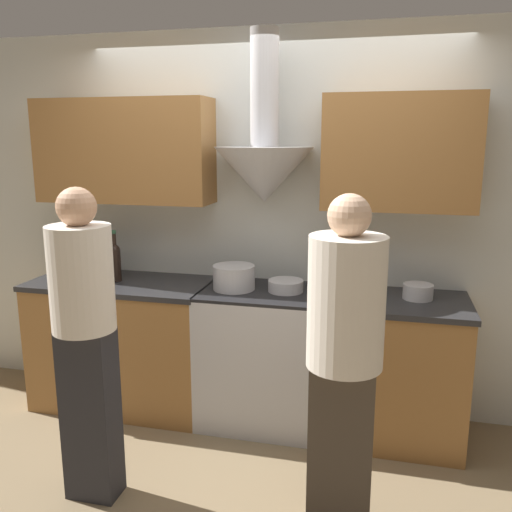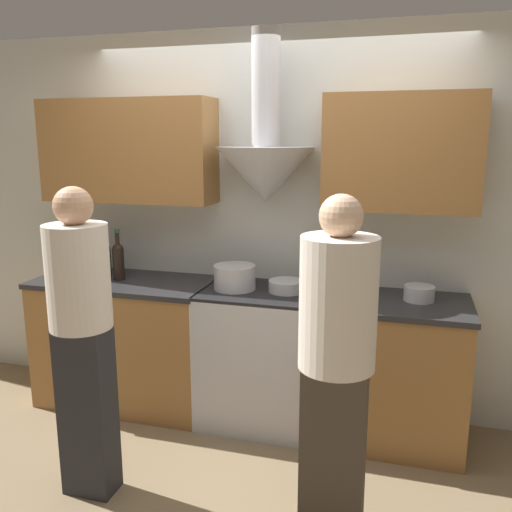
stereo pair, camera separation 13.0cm
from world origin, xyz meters
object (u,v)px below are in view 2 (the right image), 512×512
object	(u,v)px
stove_range	(260,355)
wine_bottle_0	(57,257)
stock_pot	(235,277)
person_foreground_right	(336,356)
wine_bottle_5	(118,259)
wine_bottle_2	(82,258)
orange_fruit	(365,294)
wine_bottle_3	(94,259)
wine_bottle_1	(69,258)
wine_bottle_4	(106,259)
mixing_bowl	(286,286)
saucepan	(419,293)
person_foreground_left	(82,330)

from	to	relation	value
stove_range	wine_bottle_0	bearing A→B (deg)	-179.77
stock_pot	person_foreground_right	distance (m)	1.23
stove_range	wine_bottle_5	distance (m)	1.19
wine_bottle_2	stock_pot	distance (m)	1.15
stove_range	wine_bottle_2	world-z (taller)	wine_bottle_2
orange_fruit	wine_bottle_0	bearing A→B (deg)	178.79
stove_range	stock_pot	xyz separation A→B (m)	(-0.17, -0.02, 0.53)
wine_bottle_0	wine_bottle_3	xyz separation A→B (m)	(0.31, -0.01, 0.00)
wine_bottle_3	wine_bottle_1	bearing A→B (deg)	-177.55
wine_bottle_4	wine_bottle_5	bearing A→B (deg)	4.28
wine_bottle_5	stock_pot	size ratio (longest dim) A/B	1.30
wine_bottle_1	wine_bottle_2	size ratio (longest dim) A/B	1.00
mixing_bowl	saucepan	distance (m)	0.82
wine_bottle_2	wine_bottle_3	bearing A→B (deg)	-0.23
wine_bottle_0	wine_bottle_5	world-z (taller)	wine_bottle_5
stove_range	stock_pot	distance (m)	0.56
saucepan	person_foreground_right	distance (m)	1.06
stock_pot	wine_bottle_4	bearing A→B (deg)	179.96
mixing_bowl	stock_pot	bearing A→B (deg)	-175.33
stock_pot	orange_fruit	xyz separation A→B (m)	(0.85, -0.04, -0.04)
wine_bottle_2	wine_bottle_5	world-z (taller)	wine_bottle_5
stock_pot	wine_bottle_3	bearing A→B (deg)	179.86
orange_fruit	saucepan	distance (m)	0.33
orange_fruit	wine_bottle_5	bearing A→B (deg)	178.50
person_foreground_left	person_foreground_right	bearing A→B (deg)	2.15
stove_range	person_foreground_right	world-z (taller)	person_foreground_right
wine_bottle_2	saucepan	bearing A→B (deg)	1.38
wine_bottle_2	wine_bottle_3	distance (m)	0.10
wine_bottle_4	orange_fruit	world-z (taller)	wine_bottle_4
wine_bottle_5	saucepan	distance (m)	2.02
wine_bottle_1	mixing_bowl	xyz separation A→B (m)	(1.59, 0.03, -0.10)
stove_range	wine_bottle_1	bearing A→B (deg)	-179.12
saucepan	person_foreground_right	world-z (taller)	person_foreground_right
stove_range	wine_bottle_0	distance (m)	1.64
wine_bottle_1	wine_bottle_2	world-z (taller)	same
stove_range	wine_bottle_5	world-z (taller)	wine_bottle_5
wine_bottle_2	wine_bottle_4	xyz separation A→B (m)	(0.20, -0.00, 0.01)
stove_range	orange_fruit	distance (m)	0.84
wine_bottle_5	orange_fruit	bearing A→B (deg)	-1.50
saucepan	wine_bottle_0	bearing A→B (deg)	-178.88
orange_fruit	saucepan	world-z (taller)	saucepan
stock_pot	person_foreground_left	size ratio (longest dim) A/B	0.17
stove_range	wine_bottle_2	distance (m)	1.44
stock_pot	mixing_bowl	world-z (taller)	stock_pot
wine_bottle_2	orange_fruit	bearing A→B (deg)	-1.15
wine_bottle_1	wine_bottle_3	bearing A→B (deg)	2.45
wine_bottle_3	wine_bottle_4	bearing A→B (deg)	-1.00
wine_bottle_2	person_foreground_left	xyz separation A→B (m)	(0.64, -0.98, -0.13)
wine_bottle_5	mixing_bowl	bearing A→B (deg)	0.96
saucepan	wine_bottle_3	bearing A→B (deg)	-178.55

